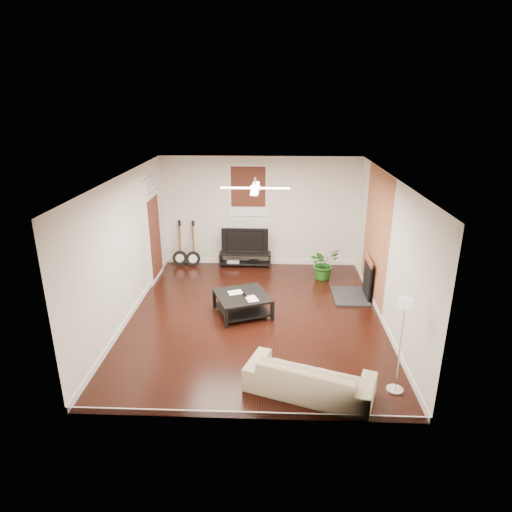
# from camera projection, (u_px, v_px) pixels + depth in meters

# --- Properties ---
(room) EXTENTS (5.01, 6.01, 2.81)m
(room) POSITION_uv_depth(u_px,v_px,m) (255.00, 251.00, 8.35)
(room) COLOR black
(room) RESTS_ON ground
(brick_accent) EXTENTS (0.02, 2.20, 2.80)m
(brick_accent) POSITION_uv_depth(u_px,v_px,m) (376.00, 237.00, 9.20)
(brick_accent) COLOR #A45835
(brick_accent) RESTS_ON floor
(fireplace) EXTENTS (0.80, 1.10, 0.92)m
(fireplace) POSITION_uv_depth(u_px,v_px,m) (358.00, 278.00, 9.53)
(fireplace) COLOR black
(fireplace) RESTS_ON floor
(window_back) EXTENTS (1.00, 0.06, 1.30)m
(window_back) POSITION_uv_depth(u_px,v_px,m) (248.00, 191.00, 10.97)
(window_back) COLOR #35150E
(window_back) RESTS_ON wall_back
(door_left) EXTENTS (0.08, 1.00, 2.50)m
(door_left) POSITION_uv_depth(u_px,v_px,m) (154.00, 229.00, 10.29)
(door_left) COLOR white
(door_left) RESTS_ON wall_left
(tv_stand) EXTENTS (1.32, 0.35, 0.37)m
(tv_stand) POSITION_uv_depth(u_px,v_px,m) (245.00, 260.00, 11.39)
(tv_stand) COLOR black
(tv_stand) RESTS_ON floor
(tv) EXTENTS (1.19, 0.16, 0.68)m
(tv) POSITION_uv_depth(u_px,v_px,m) (245.00, 240.00, 11.23)
(tv) COLOR black
(tv) RESTS_ON tv_stand
(coffee_table) EXTENTS (1.29, 1.29, 0.42)m
(coffee_table) POSITION_uv_depth(u_px,v_px,m) (242.00, 304.00, 8.89)
(coffee_table) COLOR black
(coffee_table) RESTS_ON floor
(sofa) EXTENTS (2.01, 1.32, 0.55)m
(sofa) POSITION_uv_depth(u_px,v_px,m) (309.00, 377.00, 6.47)
(sofa) COLOR tan
(sofa) RESTS_ON floor
(floor_lamp) EXTENTS (0.32, 0.32, 1.53)m
(floor_lamp) POSITION_uv_depth(u_px,v_px,m) (400.00, 346.00, 6.35)
(floor_lamp) COLOR white
(floor_lamp) RESTS_ON floor
(potted_plant) EXTENTS (0.92, 0.89, 0.78)m
(potted_plant) POSITION_uv_depth(u_px,v_px,m) (324.00, 263.00, 10.55)
(potted_plant) COLOR #1F5E1A
(potted_plant) RESTS_ON floor
(guitar_left) EXTENTS (0.40, 0.31, 1.20)m
(guitar_left) POSITION_uv_depth(u_px,v_px,m) (179.00, 244.00, 11.29)
(guitar_left) COLOR black
(guitar_left) RESTS_ON floor
(guitar_right) EXTENTS (0.42, 0.34, 1.20)m
(guitar_right) POSITION_uv_depth(u_px,v_px,m) (192.00, 244.00, 11.25)
(guitar_right) COLOR black
(guitar_right) RESTS_ON floor
(ceiling_fan) EXTENTS (1.24, 1.24, 0.32)m
(ceiling_fan) POSITION_uv_depth(u_px,v_px,m) (255.00, 188.00, 7.95)
(ceiling_fan) COLOR white
(ceiling_fan) RESTS_ON ceiling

